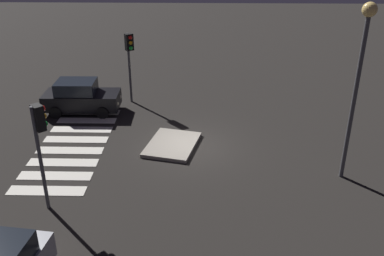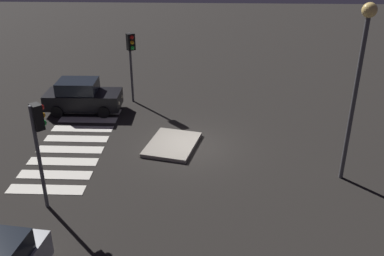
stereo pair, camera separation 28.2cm
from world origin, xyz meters
The scene contains 7 objects.
ground_plane centered at (0.00, 0.00, 0.00)m, with size 80.00×80.00×0.00m, color black.
traffic_island centered at (0.01, -0.97, 0.09)m, with size 3.43×2.87×0.18m.
car_black centered at (-4.10, -6.45, 0.92)m, with size 2.08×4.33×1.87m.
traffic_light_east centered at (5.05, -5.34, 3.22)m, with size 0.54×0.53×4.25m.
traffic_light_south centered at (-5.60, -3.74, 3.19)m, with size 0.53×0.54×4.21m.
street_lamp centered at (2.61, 6.54, 5.07)m, with size 0.56×0.56×7.40m.
crosswalk_near centered at (0.00, -5.89, 0.01)m, with size 8.75×3.20×0.02m.
Camera 2 is at (18.92, 0.71, 10.14)m, focal length 40.88 mm.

